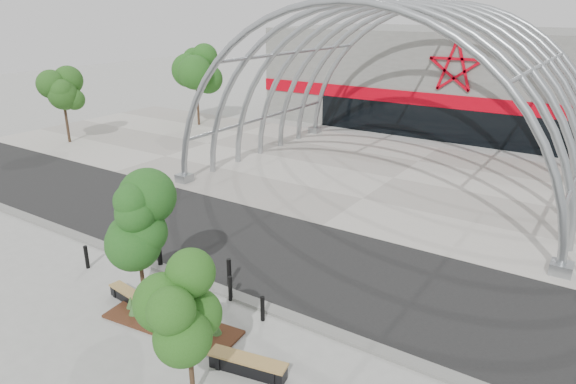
% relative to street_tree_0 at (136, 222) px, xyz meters
% --- Properties ---
extents(ground, '(140.00, 140.00, 0.00)m').
position_rel_street_tree_0_xyz_m(ground, '(1.79, 2.32, -3.11)').
color(ground, gray).
rests_on(ground, ground).
extents(road, '(140.00, 7.00, 0.02)m').
position_rel_street_tree_0_xyz_m(road, '(1.79, 5.82, -3.10)').
color(road, black).
rests_on(road, ground).
extents(forecourt, '(60.00, 17.00, 0.04)m').
position_rel_street_tree_0_xyz_m(forecourt, '(1.79, 17.82, -3.09)').
color(forecourt, gray).
rests_on(forecourt, ground).
extents(kerb, '(60.00, 0.50, 0.12)m').
position_rel_street_tree_0_xyz_m(kerb, '(1.79, 2.07, -3.05)').
color(kerb, slate).
rests_on(kerb, ground).
extents(arena_building, '(34.00, 15.24, 8.00)m').
position_rel_street_tree_0_xyz_m(arena_building, '(1.79, 35.77, 0.88)').
color(arena_building, slate).
rests_on(arena_building, ground).
extents(vault_canopy, '(20.80, 15.80, 20.36)m').
position_rel_street_tree_0_xyz_m(vault_canopy, '(1.79, 17.82, -3.09)').
color(vault_canopy, '#94999D').
rests_on(vault_canopy, ground).
extents(planting_bed, '(4.86, 1.98, 0.50)m').
position_rel_street_tree_0_xyz_m(planting_bed, '(1.65, -0.38, -2.99)').
color(planting_bed, '#35150E').
rests_on(planting_bed, ground).
extents(street_tree_0, '(1.90, 1.90, 4.32)m').
position_rel_street_tree_0_xyz_m(street_tree_0, '(0.00, 0.00, 0.00)').
color(street_tree_0, black).
rests_on(street_tree_0, ground).
extents(street_tree_1, '(1.67, 1.67, 3.94)m').
position_rel_street_tree_0_xyz_m(street_tree_1, '(4.60, -2.43, -0.28)').
color(street_tree_1, '#332213').
rests_on(street_tree_1, ground).
extents(bench_0, '(2.07, 0.70, 0.43)m').
position_rel_street_tree_0_xyz_m(bench_0, '(-0.47, -0.22, -2.90)').
color(bench_0, black).
rests_on(bench_0, ground).
extents(bench_1, '(2.38, 0.96, 0.49)m').
position_rel_street_tree_0_xyz_m(bench_1, '(5.20, -0.85, -2.87)').
color(bench_1, black).
rests_on(bench_1, ground).
extents(bollard_0, '(0.15, 0.15, 0.95)m').
position_rel_street_tree_0_xyz_m(bollard_0, '(-3.90, 0.54, -2.63)').
color(bollard_0, black).
rests_on(bollard_0, ground).
extents(bollard_1, '(0.18, 0.18, 1.14)m').
position_rel_street_tree_0_xyz_m(bollard_1, '(-1.55, 2.19, -2.54)').
color(bollard_1, black).
rests_on(bollard_1, ground).
extents(bollard_2, '(0.17, 0.17, 1.03)m').
position_rel_street_tree_0_xyz_m(bollard_2, '(1.59, 2.68, -2.59)').
color(bollard_2, black).
rests_on(bollard_2, ground).
extents(bollard_3, '(0.15, 0.15, 0.93)m').
position_rel_street_tree_0_xyz_m(bollard_3, '(2.35, 1.83, -2.64)').
color(bollard_3, black).
rests_on(bollard_3, ground).
extents(bollard_4, '(0.14, 0.14, 0.89)m').
position_rel_street_tree_0_xyz_m(bollard_4, '(4.02, 1.46, -2.66)').
color(bollard_4, black).
rests_on(bollard_4, ground).
extents(bg_tree_0, '(3.00, 3.00, 6.45)m').
position_rel_street_tree_0_xyz_m(bg_tree_0, '(-18.21, 22.32, 1.53)').
color(bg_tree_0, black).
rests_on(bg_tree_0, ground).
extents(bg_tree_2, '(2.55, 2.55, 5.38)m').
position_rel_street_tree_0_xyz_m(bg_tree_2, '(-22.21, 12.32, 0.75)').
color(bg_tree_2, black).
rests_on(bg_tree_2, ground).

